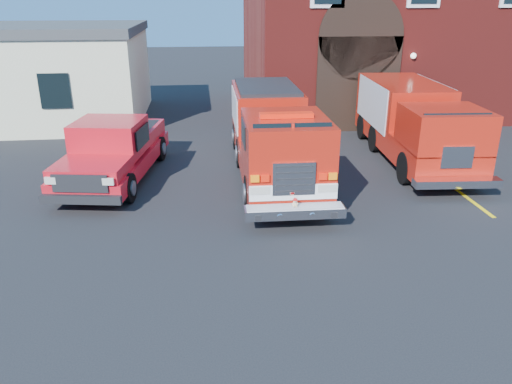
{
  "coord_description": "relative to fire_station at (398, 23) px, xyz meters",
  "views": [
    {
      "loc": [
        -1.18,
        -11.89,
        5.52
      ],
      "look_at": [
        0.0,
        -1.2,
        1.3
      ],
      "focal_mm": 35.0,
      "sensor_mm": 36.0,
      "label": 1
    }
  ],
  "objects": [
    {
      "name": "fire_station",
      "position": [
        0.0,
        0.0,
        0.0
      ],
      "size": [
        15.2,
        10.2,
        8.45
      ],
      "color": "maroon",
      "rests_on": "ground"
    },
    {
      "name": "parking_stripe_far",
      "position": [
        -2.49,
        -6.98,
        -4.25
      ],
      "size": [
        0.12,
        3.0,
        0.01
      ],
      "primitive_type": "cube",
      "color": "yellow",
      "rests_on": "ground"
    },
    {
      "name": "side_building",
      "position": [
        -17.99,
        -0.99,
        -2.05
      ],
      "size": [
        10.2,
        8.2,
        4.35
      ],
      "color": "beige",
      "rests_on": "ground"
    },
    {
      "name": "ground",
      "position": [
        -8.99,
        -13.98,
        -4.25
      ],
      "size": [
        100.0,
        100.0,
        0.0
      ],
      "primitive_type": "plane",
      "color": "black",
      "rests_on": "ground"
    },
    {
      "name": "fire_engine",
      "position": [
        -7.89,
        -10.35,
        -2.88
      ],
      "size": [
        2.53,
        8.62,
        2.65
      ],
      "color": "black",
      "rests_on": "ground"
    },
    {
      "name": "secondary_truck",
      "position": [
        -2.66,
        -9.07,
        -2.85
      ],
      "size": [
        2.93,
        8.05,
        2.57
      ],
      "color": "black",
      "rests_on": "ground"
    },
    {
      "name": "parking_stripe_near",
      "position": [
        -2.49,
        -12.98,
        -4.25
      ],
      "size": [
        0.12,
        3.0,
        0.01
      ],
      "primitive_type": "cube",
      "color": "yellow",
      "rests_on": "ground"
    },
    {
      "name": "parking_stripe_mid",
      "position": [
        -2.49,
        -9.98,
        -4.25
      ],
      "size": [
        0.12,
        3.0,
        0.01
      ],
      "primitive_type": "cube",
      "color": "yellow",
      "rests_on": "ground"
    },
    {
      "name": "pickup_truck",
      "position": [
        -12.99,
        -10.18,
        -3.31
      ],
      "size": [
        3.11,
        6.34,
        1.99
      ],
      "color": "black",
      "rests_on": "ground"
    }
  ]
}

